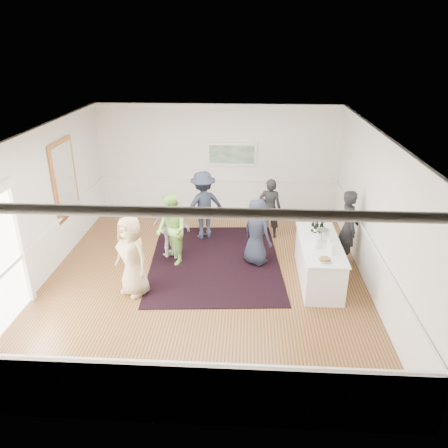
# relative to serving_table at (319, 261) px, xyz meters

# --- Properties ---
(floor) EXTENTS (8.00, 8.00, 0.00)m
(floor) POSITION_rel_serving_table_xyz_m (-2.46, -0.03, -0.45)
(floor) COLOR brown
(floor) RESTS_ON ground
(ceiling) EXTENTS (7.00, 8.00, 0.02)m
(ceiling) POSITION_rel_serving_table_xyz_m (-2.46, -0.03, 2.75)
(ceiling) COLOR white
(ceiling) RESTS_ON wall_back
(wall_left) EXTENTS (0.02, 8.00, 3.20)m
(wall_left) POSITION_rel_serving_table_xyz_m (-5.96, -0.03, 1.15)
(wall_left) COLOR white
(wall_left) RESTS_ON floor
(wall_right) EXTENTS (0.02, 8.00, 3.20)m
(wall_right) POSITION_rel_serving_table_xyz_m (1.04, -0.03, 1.15)
(wall_right) COLOR white
(wall_right) RESTS_ON floor
(wall_back) EXTENTS (7.00, 0.02, 3.20)m
(wall_back) POSITION_rel_serving_table_xyz_m (-2.46, 3.97, 1.15)
(wall_back) COLOR white
(wall_back) RESTS_ON floor
(wall_front) EXTENTS (7.00, 0.02, 3.20)m
(wall_front) POSITION_rel_serving_table_xyz_m (-2.46, -4.03, 1.15)
(wall_front) COLOR white
(wall_front) RESTS_ON floor
(wainscoting) EXTENTS (7.00, 8.00, 1.00)m
(wainscoting) POSITION_rel_serving_table_xyz_m (-2.46, -0.03, 0.05)
(wainscoting) COLOR white
(wainscoting) RESTS_ON floor
(mirror) EXTENTS (0.05, 1.25, 1.85)m
(mirror) POSITION_rel_serving_table_xyz_m (-5.91, 1.27, 1.35)
(mirror) COLOR #BE7137
(mirror) RESTS_ON wall_left
(landscape_painting) EXTENTS (1.44, 0.06, 0.66)m
(landscape_painting) POSITION_rel_serving_table_xyz_m (-2.06, 3.91, 1.33)
(landscape_painting) COLOR white
(landscape_painting) RESTS_ON wall_back
(area_rug) EXTENTS (3.29, 4.16, 0.02)m
(area_rug) POSITION_rel_serving_table_xyz_m (-2.30, 0.69, -0.44)
(area_rug) COLOR black
(area_rug) RESTS_ON floor
(serving_table) EXTENTS (0.84, 2.22, 0.90)m
(serving_table) POSITION_rel_serving_table_xyz_m (0.00, 0.00, 0.00)
(serving_table) COLOR white
(serving_table) RESTS_ON floor
(bartender) EXTENTS (0.45, 0.67, 1.79)m
(bartender) POSITION_rel_serving_table_xyz_m (0.74, 0.81, 0.44)
(bartender) COLOR black
(bartender) RESTS_ON floor
(guest_tan) EXTENTS (0.99, 0.92, 1.71)m
(guest_tan) POSITION_rel_serving_table_xyz_m (-3.86, -0.76, 0.40)
(guest_tan) COLOR tan
(guest_tan) RESTS_ON floor
(guest_green) EXTENTS (0.98, 1.03, 1.67)m
(guest_green) POSITION_rel_serving_table_xyz_m (-3.29, 0.62, 0.38)
(guest_green) COLOR #88CA50
(guest_green) RESTS_ON floor
(guest_lilac) EXTENTS (0.98, 0.59, 1.55)m
(guest_lilac) POSITION_rel_serving_table_xyz_m (-3.34, 0.87, 0.33)
(guest_lilac) COLOR silver
(guest_lilac) RESTS_ON floor
(guest_dark_a) EXTENTS (1.34, 1.14, 1.80)m
(guest_dark_a) POSITION_rel_serving_table_xyz_m (-2.71, 2.05, 0.45)
(guest_dark_a) COLOR #1F2333
(guest_dark_a) RESTS_ON floor
(guest_dark_b) EXTENTS (0.64, 0.48, 1.60)m
(guest_dark_b) POSITION_rel_serving_table_xyz_m (-0.98, 2.20, 0.35)
(guest_dark_b) COLOR black
(guest_dark_b) RESTS_ON floor
(guest_navy) EXTENTS (0.90, 0.90, 1.58)m
(guest_navy) POSITION_rel_serving_table_xyz_m (-1.34, 0.71, 0.34)
(guest_navy) COLOR #1F2333
(guest_navy) RESTS_ON floor
(wine_bottles) EXTENTS (0.26, 0.24, 0.31)m
(wine_bottles) POSITION_rel_serving_table_xyz_m (-0.00, 0.50, 0.60)
(wine_bottles) COLOR black
(wine_bottles) RESTS_ON serving_table
(juice_pitchers) EXTENTS (0.39, 0.57, 0.24)m
(juice_pitchers) POSITION_rel_serving_table_xyz_m (0.01, -0.29, 0.57)
(juice_pitchers) COLOR #84C345
(juice_pitchers) RESTS_ON serving_table
(ice_bucket) EXTENTS (0.26, 0.26, 0.25)m
(ice_bucket) POSITION_rel_serving_table_xyz_m (0.05, 0.12, 0.56)
(ice_bucket) COLOR silver
(ice_bucket) RESTS_ON serving_table
(nut_bowl) EXTENTS (0.25, 0.25, 0.08)m
(nut_bowl) POSITION_rel_serving_table_xyz_m (-0.04, -0.85, 0.48)
(nut_bowl) COLOR white
(nut_bowl) RESTS_ON serving_table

